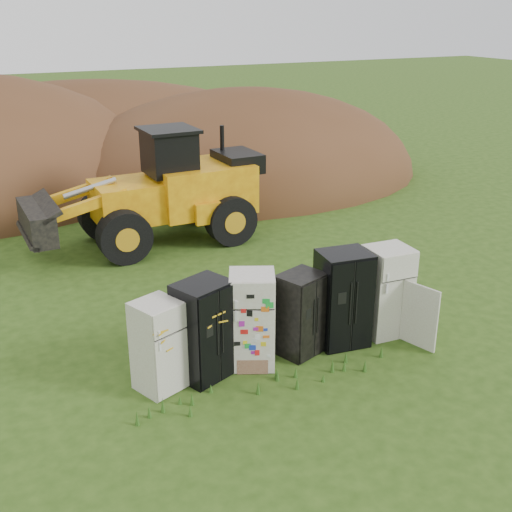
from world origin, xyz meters
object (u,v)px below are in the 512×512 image
at_px(fridge_black_right, 343,298).
at_px(wheel_loader, 143,189).
at_px(fridge_dark_mid, 300,314).
at_px(fridge_sticker, 252,320).
at_px(fridge_black_side, 204,330).
at_px(fridge_leftmost, 158,346).
at_px(fridge_open_door, 386,291).

height_order(fridge_black_right, wheel_loader, wheel_loader).
bearing_deg(fridge_black_right, wheel_loader, 111.15).
bearing_deg(fridge_dark_mid, fridge_sticker, 159.49).
bearing_deg(fridge_black_side, wheel_loader, 59.57).
height_order(fridge_black_side, fridge_sticker, fridge_sticker).
distance_m(fridge_leftmost, wheel_loader, 7.42).
xyz_separation_m(fridge_black_side, fridge_black_right, (2.88, -0.04, 0.05)).
relative_size(fridge_black_side, fridge_sticker, 1.00).
height_order(fridge_black_side, fridge_black_right, fridge_black_right).
distance_m(fridge_black_side, fridge_open_door, 3.90).
xyz_separation_m(fridge_black_side, fridge_dark_mid, (1.95, -0.01, -0.10)).
bearing_deg(fridge_dark_mid, fridge_black_side, 159.13).
bearing_deg(wheel_loader, fridge_leftmost, -106.35).
bearing_deg(fridge_open_door, fridge_dark_mid, -178.65).
bearing_deg(fridge_leftmost, fridge_black_right, -21.58).
bearing_deg(fridge_dark_mid, wheel_loader, 77.04).
xyz_separation_m(fridge_dark_mid, fridge_open_door, (1.95, -0.05, 0.11)).
relative_size(fridge_black_right, fridge_open_door, 1.03).
bearing_deg(fridge_dark_mid, fridge_leftmost, 160.18).
distance_m(fridge_leftmost, fridge_open_door, 4.76).
height_order(fridge_black_side, fridge_dark_mid, fridge_black_side).
xyz_separation_m(fridge_leftmost, fridge_dark_mid, (2.82, 0.03, -0.01)).
relative_size(fridge_leftmost, fridge_black_right, 0.86).
height_order(fridge_black_right, fridge_open_door, fridge_black_right).
height_order(fridge_leftmost, fridge_open_door, fridge_open_door).
bearing_deg(fridge_leftmost, fridge_open_door, -21.90).
bearing_deg(fridge_black_side, fridge_open_door, -23.23).
xyz_separation_m(fridge_sticker, wheel_loader, (0.08, 7.11, 0.69)).
height_order(fridge_leftmost, wheel_loader, wheel_loader).
relative_size(fridge_leftmost, fridge_black_side, 0.90).
bearing_deg(fridge_black_side, fridge_sticker, -23.06).
relative_size(fridge_sticker, fridge_dark_mid, 1.12).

